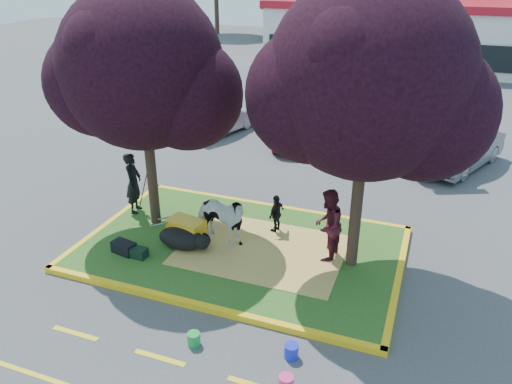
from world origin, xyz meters
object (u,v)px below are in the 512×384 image
(cow, at_px, (220,219))
(bucket_blue, at_px, (291,351))
(bucket_green, at_px, (194,339))
(car_black, at_px, (175,111))
(car_silver, at_px, (222,119))
(calf, at_px, (182,238))
(handler, at_px, (133,183))
(wheelbarrow, at_px, (187,227))
(bucket_pink, at_px, (286,383))

(cow, relative_size, bucket_blue, 5.68)
(bucket_green, bearing_deg, car_black, 120.14)
(bucket_green, height_order, car_black, car_black)
(bucket_green, distance_m, car_silver, 13.46)
(calf, distance_m, handler, 2.76)
(calf, height_order, bucket_blue, calf)
(handler, xyz_separation_m, wheelbarrow, (2.28, -1.06, -0.47))
(wheelbarrow, height_order, car_silver, car_silver)
(bucket_green, xyz_separation_m, bucket_pink, (2.08, -0.45, 0.01))
(calf, xyz_separation_m, wheelbarrow, (-0.01, 0.33, 0.17))
(calf, distance_m, bucket_green, 3.56)
(bucket_blue, distance_m, car_silver, 13.99)
(bucket_blue, bearing_deg, car_black, 126.83)
(cow, height_order, bucket_green, cow)
(bucket_pink, bearing_deg, car_silver, 118.50)
(cow, distance_m, wheelbarrow, 0.93)
(calf, distance_m, wheelbarrow, 0.37)
(wheelbarrow, bearing_deg, cow, 26.07)
(bucket_pink, xyz_separation_m, bucket_blue, (-0.14, 0.79, 0.00))
(wheelbarrow, height_order, car_black, car_black)
(wheelbarrow, xyz_separation_m, car_black, (-5.68, 9.68, -0.00))
(calf, relative_size, car_black, 0.37)
(cow, relative_size, bucket_pink, 5.75)
(calf, relative_size, bucket_pink, 4.30)
(calf, relative_size, handler, 0.70)
(bucket_blue, height_order, car_black, car_black)
(car_black, bearing_deg, car_silver, -16.95)
(cow, distance_m, calf, 1.11)
(calf, bearing_deg, cow, 20.00)
(car_silver, bearing_deg, bucket_blue, 136.73)
(bucket_green, distance_m, bucket_blue, 1.97)
(bucket_blue, bearing_deg, bucket_green, -169.95)
(bucket_green, bearing_deg, bucket_blue, 10.05)
(wheelbarrow, height_order, bucket_pink, wheelbarrow)
(bucket_pink, height_order, car_silver, car_silver)
(cow, height_order, car_silver, cow)
(bucket_pink, distance_m, car_black, 16.56)
(bucket_green, bearing_deg, handler, 133.39)
(wheelbarrow, height_order, bucket_blue, wheelbarrow)
(wheelbarrow, bearing_deg, bucket_green, -49.84)
(bucket_blue, distance_m, car_black, 15.85)
(bucket_green, bearing_deg, car_silver, 111.63)
(calf, height_order, bucket_pink, calf)
(handler, bearing_deg, bucket_blue, -138.23)
(calf, bearing_deg, wheelbarrow, 78.63)
(bucket_green, height_order, car_silver, car_silver)
(wheelbarrow, bearing_deg, bucket_blue, -27.39)
(handler, height_order, bucket_blue, handler)
(calf, height_order, car_silver, car_silver)
(bucket_pink, relative_size, bucket_blue, 0.99)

